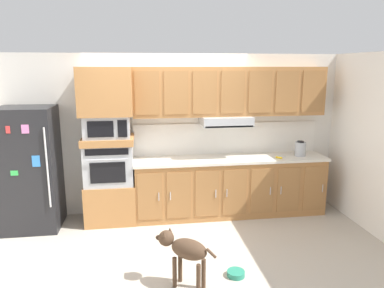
% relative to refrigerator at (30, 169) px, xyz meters
% --- Properties ---
extents(ground_plane, '(9.60, 9.60, 0.00)m').
position_rel_refrigerator_xyz_m(ground_plane, '(2.00, -0.68, -0.88)').
color(ground_plane, '#B2A899').
extents(back_kitchen_wall, '(6.20, 0.12, 2.50)m').
position_rel_refrigerator_xyz_m(back_kitchen_wall, '(2.00, 0.43, 0.37)').
color(back_kitchen_wall, silver).
rests_on(back_kitchen_wall, ground).
extents(side_panel_right, '(0.12, 7.10, 2.50)m').
position_rel_refrigerator_xyz_m(side_panel_right, '(4.80, -0.68, 0.37)').
color(side_panel_right, white).
rests_on(side_panel_right, ground).
extents(refrigerator, '(0.76, 0.73, 1.76)m').
position_rel_refrigerator_xyz_m(refrigerator, '(0.00, 0.00, 0.00)').
color(refrigerator, black).
rests_on(refrigerator, ground).
extents(oven_base_cabinet, '(0.74, 0.62, 0.60)m').
position_rel_refrigerator_xyz_m(oven_base_cabinet, '(1.10, 0.07, -0.58)').
color(oven_base_cabinet, '#A8703D').
rests_on(oven_base_cabinet, ground).
extents(built_in_oven, '(0.70, 0.62, 0.60)m').
position_rel_refrigerator_xyz_m(built_in_oven, '(1.10, 0.07, 0.02)').
color(built_in_oven, '#A8AAAF').
rests_on(built_in_oven, oven_base_cabinet).
extents(appliance_mid_shelf, '(0.74, 0.62, 0.10)m').
position_rel_refrigerator_xyz_m(appliance_mid_shelf, '(1.10, 0.07, 0.37)').
color(appliance_mid_shelf, '#A8703D').
rests_on(appliance_mid_shelf, built_in_oven).
extents(microwave, '(0.64, 0.54, 0.32)m').
position_rel_refrigerator_xyz_m(microwave, '(1.10, 0.07, 0.58)').
color(microwave, '#A8AAAF').
rests_on(microwave, appliance_mid_shelf).
extents(appliance_upper_cabinet, '(0.74, 0.62, 0.68)m').
position_rel_refrigerator_xyz_m(appliance_upper_cabinet, '(1.10, 0.07, 1.08)').
color(appliance_upper_cabinet, '#A8703D').
rests_on(appliance_upper_cabinet, microwave).
extents(lower_cabinet_run, '(2.95, 0.63, 0.88)m').
position_rel_refrigerator_xyz_m(lower_cabinet_run, '(2.95, 0.07, -0.44)').
color(lower_cabinet_run, '#A8703D').
rests_on(lower_cabinet_run, ground).
extents(countertop_slab, '(2.99, 0.64, 0.04)m').
position_rel_refrigerator_xyz_m(countertop_slab, '(2.95, 0.07, 0.02)').
color(countertop_slab, silver).
rests_on(countertop_slab, lower_cabinet_run).
extents(backsplash_panel, '(2.99, 0.02, 0.50)m').
position_rel_refrigerator_xyz_m(backsplash_panel, '(2.95, 0.36, 0.29)').
color(backsplash_panel, white).
rests_on(backsplash_panel, countertop_slab).
extents(upper_cabinet_with_hood, '(2.95, 0.48, 0.88)m').
position_rel_refrigerator_xyz_m(upper_cabinet_with_hood, '(2.94, 0.19, 1.02)').
color(upper_cabinet_with_hood, '#A8703D').
rests_on(upper_cabinet_with_hood, backsplash_panel).
extents(screwdriver, '(0.17, 0.17, 0.03)m').
position_rel_refrigerator_xyz_m(screwdriver, '(3.68, -0.08, 0.05)').
color(screwdriver, yellow).
rests_on(screwdriver, countertop_slab).
extents(electric_kettle, '(0.17, 0.17, 0.24)m').
position_rel_refrigerator_xyz_m(electric_kettle, '(4.06, 0.02, 0.15)').
color(electric_kettle, '#A8AAAF').
rests_on(electric_kettle, countertop_slab).
extents(dog, '(0.61, 0.47, 0.60)m').
position_rel_refrigerator_xyz_m(dog, '(1.99, -1.78, -0.45)').
color(dog, '#473323').
rests_on(dog, ground).
extents(dog_food_bowl, '(0.20, 0.20, 0.06)m').
position_rel_refrigerator_xyz_m(dog_food_bowl, '(2.59, -1.67, -0.85)').
color(dog_food_bowl, '#267F66').
rests_on(dog_food_bowl, ground).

